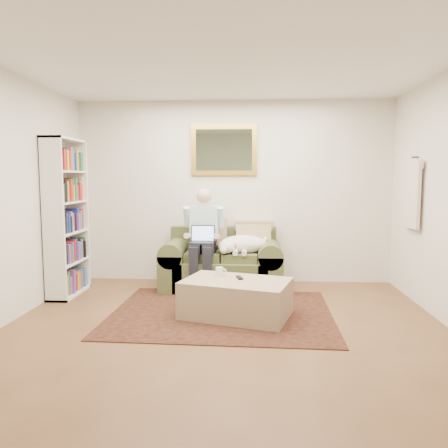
# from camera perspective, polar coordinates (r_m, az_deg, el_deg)

# --- Properties ---
(room_shell) EXTENTS (4.51, 5.00, 2.61)m
(room_shell) POSITION_cam_1_polar(r_m,az_deg,el_deg) (4.17, 0.01, 3.24)
(room_shell) COLOR brown
(room_shell) RESTS_ON ground
(rug) EXTENTS (2.47, 2.00, 0.01)m
(rug) POSITION_cam_1_polar(r_m,az_deg,el_deg) (4.97, -0.32, -11.50)
(rug) COLOR black
(rug) RESTS_ON room_shell
(sofa) EXTENTS (1.62, 0.82, 0.97)m
(sofa) POSITION_cam_1_polar(r_m,az_deg,el_deg) (6.00, -0.27, -5.73)
(sofa) COLOR #5A6937
(sofa) RESTS_ON room_shell
(seated_man) EXTENTS (0.53, 0.76, 1.36)m
(seated_man) POSITION_cam_1_polar(r_m,az_deg,el_deg) (5.81, -2.77, -2.10)
(seated_man) COLOR #8CC7D8
(seated_man) RESTS_ON sofa
(laptop) EXTENTS (0.31, 0.25, 0.23)m
(laptop) POSITION_cam_1_polar(r_m,az_deg,el_deg) (5.74, -2.84, -1.87)
(laptop) COLOR black
(laptop) RESTS_ON seated_man
(sleeping_dog) EXTENTS (0.67, 0.42, 0.25)m
(sleeping_dog) POSITION_cam_1_polar(r_m,az_deg,el_deg) (5.85, 2.52, -2.66)
(sleeping_dog) COLOR white
(sleeping_dog) RESTS_ON sofa
(ottoman) EXTENTS (1.27, 0.99, 0.41)m
(ottoman) POSITION_cam_1_polar(r_m,az_deg,el_deg) (4.80, 1.60, -9.69)
(ottoman) COLOR tan
(ottoman) RESTS_ON room_shell
(coffee_mug) EXTENTS (0.08, 0.08, 0.10)m
(coffee_mug) POSITION_cam_1_polar(r_m,az_deg,el_deg) (4.93, -0.61, -6.24)
(coffee_mug) COLOR white
(coffee_mug) RESTS_ON ottoman
(tv_remote) EXTENTS (0.09, 0.16, 0.02)m
(tv_remote) POSITION_cam_1_polar(r_m,az_deg,el_deg) (4.82, 2.02, -7.01)
(tv_remote) COLOR black
(tv_remote) RESTS_ON ottoman
(bookshelf) EXTENTS (0.28, 0.80, 2.00)m
(bookshelf) POSITION_cam_1_polar(r_m,az_deg,el_deg) (5.92, -19.90, 0.80)
(bookshelf) COLOR white
(bookshelf) RESTS_ON room_shell
(wall_mirror) EXTENTS (0.94, 0.04, 0.72)m
(wall_mirror) POSITION_cam_1_polar(r_m,az_deg,el_deg) (6.30, -0.01, 9.65)
(wall_mirror) COLOR gold
(wall_mirror) RESTS_ON room_shell
(hanging_shirt) EXTENTS (0.06, 0.52, 0.90)m
(hanging_shirt) POSITION_cam_1_polar(r_m,az_deg,el_deg) (5.74, 23.33, 4.01)
(hanging_shirt) COLOR beige
(hanging_shirt) RESTS_ON room_shell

